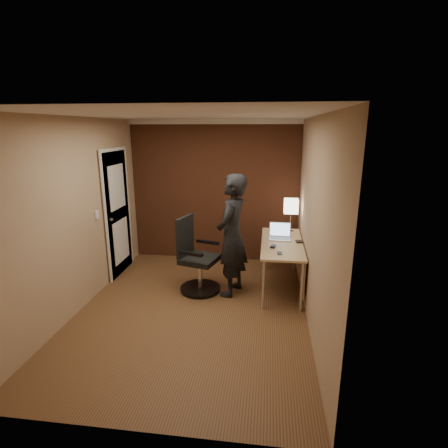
{
  "coord_description": "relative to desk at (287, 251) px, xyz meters",
  "views": [
    {
      "loc": [
        0.95,
        -4.15,
        2.35
      ],
      "look_at": [
        0.35,
        0.55,
        1.05
      ],
      "focal_mm": 28.0,
      "sensor_mm": 36.0,
      "label": 1
    }
  ],
  "objects": [
    {
      "name": "phone",
      "position": [
        -0.12,
        -0.5,
        0.13
      ],
      "size": [
        0.06,
        0.12,
        0.01
      ],
      "primitive_type": "cube",
      "rotation": [
        0.0,
        0.0,
        0.04
      ],
      "color": "black",
      "rests_on": "desk"
    },
    {
      "name": "mouse",
      "position": [
        -0.21,
        -0.26,
        0.14
      ],
      "size": [
        0.08,
        0.11,
        0.03
      ],
      "primitive_type": "cube",
      "rotation": [
        0.0,
        0.0,
        -0.23
      ],
      "color": "black",
      "rests_on": "desk"
    },
    {
      "name": "laptop",
      "position": [
        -0.1,
        0.2,
        0.19
      ],
      "size": [
        0.34,
        0.27,
        0.23
      ],
      "color": "silver",
      "rests_on": "desk"
    },
    {
      "name": "desk_lamp",
      "position": [
        0.07,
        0.57,
        0.55
      ],
      "size": [
        0.22,
        0.22,
        0.54
      ],
      "color": "silver",
      "rests_on": "desk"
    },
    {
      "name": "office_chair",
      "position": [
        -1.33,
        -0.24,
        -0.12
      ],
      "size": [
        0.61,
        0.68,
        1.1
      ],
      "color": "black",
      "rests_on": "ground"
    },
    {
      "name": "wallet",
      "position": [
        0.18,
        0.03,
        0.14
      ],
      "size": [
        0.1,
        0.12,
        0.02
      ],
      "primitive_type": "cube",
      "rotation": [
        0.0,
        0.0,
        0.13
      ],
      "color": "black",
      "rests_on": "desk"
    },
    {
      "name": "desk",
      "position": [
        0.0,
        0.0,
        0.0
      ],
      "size": [
        0.6,
        1.5,
        0.73
      ],
      "color": "tan",
      "rests_on": "ground"
    },
    {
      "name": "person",
      "position": [
        -0.79,
        -0.26,
        0.28
      ],
      "size": [
        0.58,
        0.73,
        1.76
      ],
      "primitive_type": "imported",
      "rotation": [
        0.0,
        0.0,
        -1.84
      ],
      "color": "black",
      "rests_on": "ground"
    },
    {
      "name": "room",
      "position": [
        -1.53,
        0.73,
        0.77
      ],
      "size": [
        4.0,
        4.0,
        4.0
      ],
      "color": "brown",
      "rests_on": "ground"
    }
  ]
}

